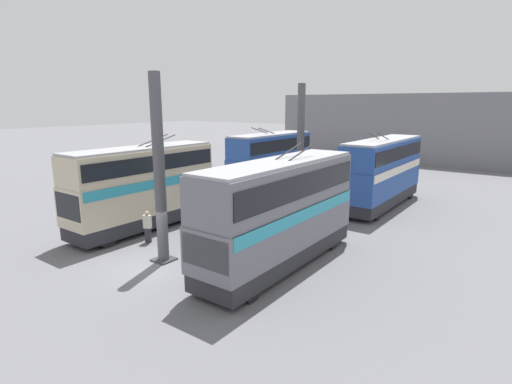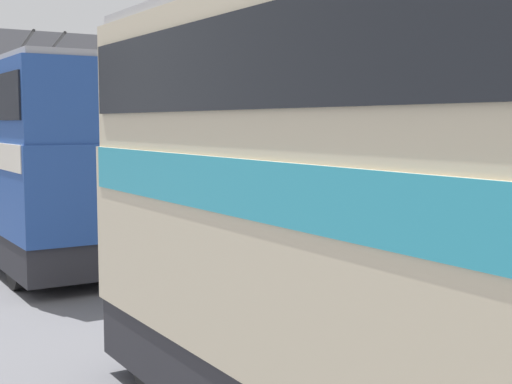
{
  "view_description": "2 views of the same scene",
  "coord_description": "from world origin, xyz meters",
  "px_view_note": "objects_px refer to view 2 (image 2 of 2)",
  "views": [
    {
      "loc": [
        -11.18,
        -14.48,
        7.48
      ],
      "look_at": [
        7.55,
        -0.75,
        2.35
      ],
      "focal_mm": 28.0,
      "sensor_mm": 36.0,
      "label": 1
    },
    {
      "loc": [
        -1.1,
        9.49,
        3.56
      ],
      "look_at": [
        12.95,
        0.79,
        1.94
      ],
      "focal_mm": 50.0,
      "sensor_mm": 36.0,
      "label": 2
    }
  ],
  "objects_px": {
    "bus_left_far": "(328,144)",
    "oil_drum": "(425,254)",
    "bus_right_near": "(401,198)",
    "bus_right_mid": "(27,150)"
  },
  "relations": [
    {
      "from": "bus_left_far",
      "to": "oil_drum",
      "type": "xyz_separation_m",
      "value": [
        -6.49,
        2.02,
        -2.45
      ]
    },
    {
      "from": "bus_right_mid",
      "to": "oil_drum",
      "type": "bearing_deg",
      "value": -129.23
    },
    {
      "from": "bus_left_far",
      "to": "oil_drum",
      "type": "relative_size",
      "value": 13.0
    },
    {
      "from": "bus_left_far",
      "to": "bus_right_mid",
      "type": "bearing_deg",
      "value": 90.94
    },
    {
      "from": "bus_left_far",
      "to": "oil_drum",
      "type": "height_order",
      "value": "bus_left_far"
    },
    {
      "from": "bus_left_far",
      "to": "bus_right_near",
      "type": "height_order",
      "value": "bus_right_near"
    },
    {
      "from": "bus_right_near",
      "to": "oil_drum",
      "type": "bearing_deg",
      "value": -46.48
    },
    {
      "from": "bus_left_far",
      "to": "bus_right_near",
      "type": "distance_m",
      "value": 16.95
    },
    {
      "from": "bus_right_near",
      "to": "bus_left_far",
      "type": "bearing_deg",
      "value": -35.2
    },
    {
      "from": "bus_left_far",
      "to": "oil_drum",
      "type": "distance_m",
      "value": 7.23
    }
  ]
}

